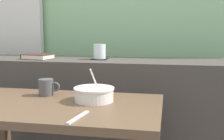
# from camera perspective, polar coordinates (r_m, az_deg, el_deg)

# --- Properties ---
(curtain_left_panel) EXTENTS (0.56, 0.06, 2.50)m
(curtain_left_panel) POSITION_cam_1_polar(r_m,az_deg,el_deg) (2.71, -19.15, 11.96)
(curtain_left_panel) COLOR silver
(curtain_left_panel) RESTS_ON ground
(dark_console_ledge) EXTENTS (2.80, 0.39, 0.85)m
(dark_console_ledge) POSITION_cam_1_polar(r_m,az_deg,el_deg) (1.99, -2.52, -10.17)
(dark_console_ledge) COLOR #423D38
(dark_console_ledge) RESTS_ON ground
(breakfast_table) EXTENTS (0.95, 0.56, 0.71)m
(breakfast_table) POSITION_cam_1_polar(r_m,az_deg,el_deg) (1.42, -10.48, -11.82)
(breakfast_table) COLOR brown
(breakfast_table) RESTS_ON ground
(coaster_square) EXTENTS (0.10, 0.10, 0.00)m
(coaster_square) POSITION_cam_1_polar(r_m,az_deg,el_deg) (1.90, -2.42, 2.15)
(coaster_square) COLOR black
(coaster_square) RESTS_ON dark_console_ledge
(juice_glass) EXTENTS (0.08, 0.08, 0.09)m
(juice_glass) POSITION_cam_1_polar(r_m,az_deg,el_deg) (1.89, -2.43, 3.49)
(juice_glass) COLOR white
(juice_glass) RESTS_ON coaster_square
(closed_book) EXTENTS (0.20, 0.17, 0.03)m
(closed_book) POSITION_cam_1_polar(r_m,az_deg,el_deg) (1.98, -14.24, 2.56)
(closed_book) COLOR #47231E
(closed_book) RESTS_ON dark_console_ledge
(soup_bowl) EXTENTS (0.19, 0.19, 0.16)m
(soup_bowl) POSITION_cam_1_polar(r_m,az_deg,el_deg) (1.40, -3.50, -4.69)
(soup_bowl) COLOR silver
(soup_bowl) RESTS_ON breakfast_table
(fork_utensil) EXTENTS (0.04, 0.17, 0.01)m
(fork_utensil) POSITION_cam_1_polar(r_m,az_deg,el_deg) (1.16, -6.58, -9.08)
(fork_utensil) COLOR silver
(fork_utensil) RESTS_ON breakfast_table
(ceramic_mug) EXTENTS (0.11, 0.08, 0.08)m
(ceramic_mug) POSITION_cam_1_polar(r_m,az_deg,el_deg) (1.54, -12.59, -3.29)
(ceramic_mug) COLOR #4C4C4C
(ceramic_mug) RESTS_ON breakfast_table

